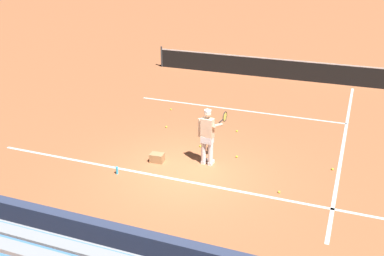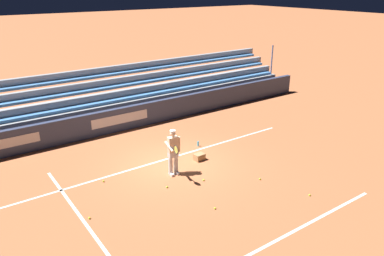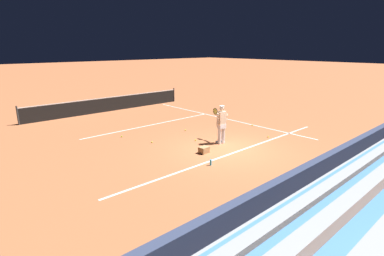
{
  "view_description": "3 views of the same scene",
  "coord_description": "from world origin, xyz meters",
  "views": [
    {
      "loc": [
        4.23,
        -10.61,
        6.16
      ],
      "look_at": [
        0.07,
        0.29,
        1.27
      ],
      "focal_mm": 42.0,
      "sensor_mm": 36.0,
      "label": 1
    },
    {
      "loc": [
        6.81,
        10.99,
        6.51
      ],
      "look_at": [
        -0.69,
        0.33,
        1.44
      ],
      "focal_mm": 35.0,
      "sensor_mm": 36.0,
      "label": 2
    },
    {
      "loc": [
        -9.14,
        -7.9,
        4.18
      ],
      "look_at": [
        -1.02,
        1.08,
        0.89
      ],
      "focal_mm": 28.0,
      "sensor_mm": 36.0,
      "label": 3
    }
  ],
  "objects": [
    {
      "name": "court_sideline_white",
      "position": [
        4.11,
        4.0,
        0.0
      ],
      "size": [
        0.1,
        12.0,
        0.01
      ],
      "primitive_type": "cube",
      "color": "white",
      "rests_on": "ground"
    },
    {
      "name": "water_bottle",
      "position": [
        -1.8,
        -0.8,
        0.11
      ],
      "size": [
        0.07,
        0.07,
        0.22
      ],
      "primitive_type": "cylinder",
      "color": "#33B2E5",
      "rests_on": "ground"
    },
    {
      "name": "tennis_ball_near_player",
      "position": [
        2.72,
        -0.21,
        0.03
      ],
      "size": [
        0.07,
        0.07,
        0.07
      ],
      "primitive_type": "sphere",
      "color": "#CCE533",
      "rests_on": "ground"
    },
    {
      "name": "tennis_ball_far_left",
      "position": [
        3.93,
        1.63,
        0.03
      ],
      "size": [
        0.07,
        0.07,
        0.07
      ],
      "primitive_type": "sphere",
      "color": "#CCE533",
      "rests_on": "ground"
    },
    {
      "name": "back_wall_sponsor_board",
      "position": [
        0.01,
        -4.41,
        0.55
      ],
      "size": [
        22.96,
        0.25,
        1.1
      ],
      "color": "#384260",
      "rests_on": "ground"
    },
    {
      "name": "court_baseline_white",
      "position": [
        0.0,
        -0.5,
        0.0
      ],
      "size": [
        12.0,
        0.1,
        0.01
      ],
      "primitive_type": "cube",
      "color": "white",
      "rests_on": "ground"
    },
    {
      "name": "court_service_line_white",
      "position": [
        0.0,
        5.5,
        0.0
      ],
      "size": [
        8.22,
        0.1,
        0.01
      ],
      "primitive_type": "cube",
      "color": "white",
      "rests_on": "ground"
    },
    {
      "name": "tennis_ball_on_baseline",
      "position": [
        -1.88,
        2.83,
        0.03
      ],
      "size": [
        0.07,
        0.07,
        0.07
      ],
      "primitive_type": "sphere",
      "color": "#CCE533",
      "rests_on": "ground"
    },
    {
      "name": "tennis_ball_toward_net",
      "position": [
        1.11,
        1.42,
        0.03
      ],
      "size": [
        0.07,
        0.07,
        0.07
      ],
      "primitive_type": "sphere",
      "color": "#CCE533",
      "rests_on": "ground"
    },
    {
      "name": "tennis_ball_by_box",
      "position": [
        0.57,
        3.36,
        0.03
      ],
      "size": [
        0.07,
        0.07,
        0.07
      ],
      "primitive_type": "sphere",
      "color": "#CCE533",
      "rests_on": "ground"
    },
    {
      "name": "tennis_player",
      "position": [
        0.4,
        0.72,
        0.89
      ],
      "size": [
        0.63,
        0.98,
        1.71
      ],
      "color": "silver",
      "rests_on": "ground"
    },
    {
      "name": "tennis_net",
      "position": [
        0.0,
        10.42,
        0.49
      ],
      "size": [
        11.09,
        0.09,
        1.07
      ],
      "color": "#33383D",
      "rests_on": "ground"
    },
    {
      "name": "tennis_ball_stray_back",
      "position": [
        -2.44,
        4.54,
        0.03
      ],
      "size": [
        0.07,
        0.07,
        0.07
      ],
      "primitive_type": "sphere",
      "color": "#CCE533",
      "rests_on": "ground"
    },
    {
      "name": "ground_plane",
      "position": [
        0.0,
        0.0,
        0.0
      ],
      "size": [
        160.0,
        160.0,
        0.0
      ],
      "primitive_type": "plane",
      "color": "#B7663D"
    },
    {
      "name": "ball_box_cardboard",
      "position": [
        -1.06,
        0.31,
        0.13
      ],
      "size": [
        0.42,
        0.33,
        0.26
      ],
      "primitive_type": "cube",
      "rotation": [
        0.0,
        0.0,
        0.07
      ],
      "color": "#A87F51",
      "rests_on": "ground"
    },
    {
      "name": "tennis_ball_midcourt",
      "position": [
        -0.2,
        1.74,
        0.03
      ],
      "size": [
        0.07,
        0.07,
        0.07
      ],
      "primitive_type": "sphere",
      "color": "#CCE533",
      "rests_on": "ground"
    }
  ]
}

